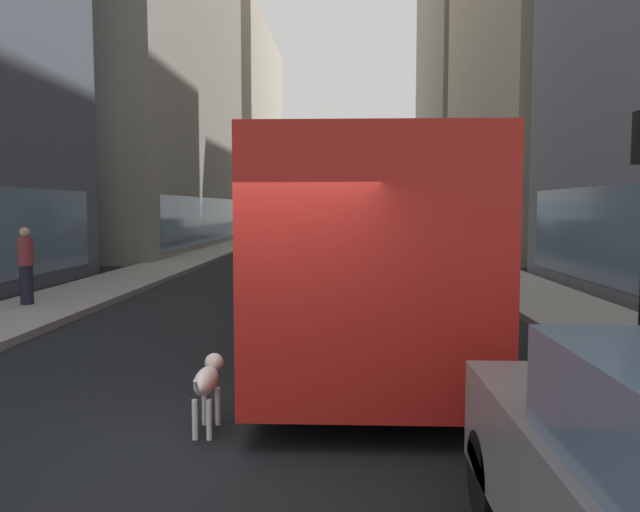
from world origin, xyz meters
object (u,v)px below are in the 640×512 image
(box_truck, at_px, (292,223))
(transit_bus, at_px, (360,235))
(car_silver_sedan, at_px, (351,242))
(car_blue_hatchback, at_px, (350,235))
(car_red_coupe, at_px, (349,229))
(car_white_van, at_px, (283,231))
(pedestrian_in_coat, at_px, (26,265))
(dalmatian_dog, at_px, (208,381))

(box_truck, bearing_deg, transit_bus, -80.00)
(car_silver_sedan, bearing_deg, box_truck, -150.22)
(car_blue_hatchback, bearing_deg, transit_bus, -90.00)
(car_silver_sedan, relative_size, car_blue_hatchback, 0.86)
(car_red_coupe, xyz_separation_m, car_white_van, (-4.00, -4.79, 0.00))
(car_red_coupe, distance_m, pedestrian_in_coat, 29.93)
(transit_bus, distance_m, car_red_coupe, 31.04)
(transit_bus, xyz_separation_m, box_truck, (-2.40, 13.62, -0.11))
(transit_bus, relative_size, car_white_van, 2.57)
(transit_bus, distance_m, dalmatian_dog, 5.52)
(car_blue_hatchback, distance_m, car_white_van, 6.10)
(car_white_van, relative_size, pedestrian_in_coat, 2.65)
(car_blue_hatchback, distance_m, dalmatian_dog, 26.78)
(car_blue_hatchback, bearing_deg, car_red_coupe, 90.00)
(car_blue_hatchback, distance_m, pedestrian_in_coat, 20.93)
(car_white_van, distance_m, pedestrian_in_coat, 24.46)
(transit_bus, xyz_separation_m, dalmatian_dog, (-1.67, -5.11, -1.26))
(dalmatian_dog, bearing_deg, car_red_coupe, 87.36)
(dalmatian_dog, height_order, pedestrian_in_coat, pedestrian_in_coat)
(car_blue_hatchback, xyz_separation_m, car_white_van, (-4.00, 4.61, -0.00))
(car_red_coupe, relative_size, dalmatian_dog, 4.12)
(box_truck, bearing_deg, pedestrian_in_coat, -112.71)
(dalmatian_dog, bearing_deg, transit_bus, 71.93)
(car_silver_sedan, xyz_separation_m, car_red_coupe, (0.00, 16.03, 0.00))
(car_silver_sedan, bearing_deg, car_white_van, 109.59)
(pedestrian_in_coat, bearing_deg, car_white_van, 82.32)
(transit_bus, bearing_deg, car_silver_sedan, 90.00)
(car_silver_sedan, height_order, car_red_coupe, same)
(dalmatian_dog, bearing_deg, car_white_van, 94.26)
(car_red_coupe, bearing_deg, transit_bus, -90.00)
(transit_bus, relative_size, car_red_coupe, 2.91)
(car_red_coupe, bearing_deg, box_truck, -97.85)
(car_blue_hatchback, relative_size, car_white_van, 1.01)
(car_blue_hatchback, height_order, car_red_coupe, same)
(car_white_van, xyz_separation_m, dalmatian_dog, (2.33, -31.34, -0.31))
(car_red_coupe, distance_m, dalmatian_dog, 36.17)
(car_blue_hatchback, relative_size, dalmatian_dog, 4.70)
(box_truck, xyz_separation_m, dalmatian_dog, (0.73, -18.73, -1.15))
(transit_bus, distance_m, car_blue_hatchback, 21.64)
(car_red_coupe, xyz_separation_m, dalmatian_dog, (-1.67, -36.13, -0.31))
(car_red_coupe, bearing_deg, car_blue_hatchback, -90.00)
(car_red_coupe, distance_m, box_truck, 17.59)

